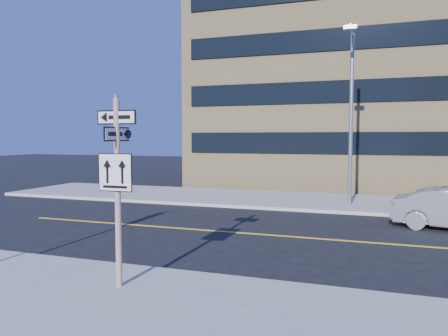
% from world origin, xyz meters
% --- Properties ---
extents(ground, '(120.00, 120.00, 0.00)m').
position_xyz_m(ground, '(0.00, 0.00, 0.00)').
color(ground, black).
rests_on(ground, ground).
extents(sign_pole, '(0.92, 0.92, 4.06)m').
position_xyz_m(sign_pole, '(0.00, -2.51, 2.44)').
color(sign_pole, silver).
rests_on(sign_pole, near_sidewalk).
extents(streetlight_a, '(0.55, 2.25, 8.00)m').
position_xyz_m(streetlight_a, '(4.00, 10.76, 4.76)').
color(streetlight_a, gray).
rests_on(streetlight_a, far_sidewalk).
extents(building_brick, '(18.00, 18.00, 18.00)m').
position_xyz_m(building_brick, '(2.00, 25.00, 9.00)').
color(building_brick, tan).
rests_on(building_brick, ground).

